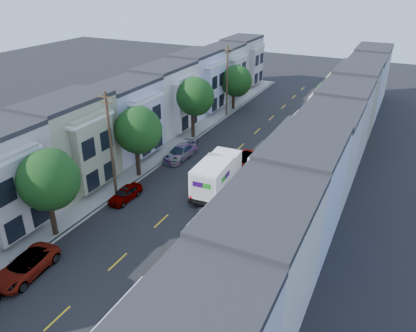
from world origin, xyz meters
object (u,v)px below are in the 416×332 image
fedex_truck (216,174)px  lead_sedan (244,161)px  tree_far_r (325,94)px  parked_left_b (25,267)px  tree_d (195,97)px  utility_pole_near (111,145)px  tree_b (48,180)px  tree_e (236,81)px  parked_right_d (298,126)px  parked_left_d (180,152)px  tree_c (138,130)px  parked_right_b (190,255)px  utility_pole_far (227,81)px  parked_right_c (284,144)px  parked_right_a (175,275)px  parked_left_c (125,194)px

fedex_truck → lead_sedan: size_ratio=1.29×
tree_far_r → parked_left_b: bearing=-106.0°
tree_d → lead_sedan: size_ratio=1.44×
utility_pole_near → tree_b: bearing=-90.0°
tree_b → tree_e: 36.77m
lead_sedan → parked_right_d: (2.40, 13.36, 0.01)m
parked_left_d → tree_c: bearing=-101.2°
parked_left_d → parked_right_d: bearing=58.1°
tree_far_r → utility_pole_near: size_ratio=0.57×
parked_right_b → tree_e: bearing=103.6°
tree_d → tree_e: tree_d is taller
tree_c → tree_far_r: tree_c is taller
tree_c → parked_left_b: 16.76m
tree_e → utility_pole_far: utility_pole_far is taller
lead_sedan → parked_right_c: lead_sedan is taller
tree_far_r → parked_right_b: size_ratio=1.26×
lead_sedan → parked_right_a: (2.40, -18.91, -0.08)m
tree_c → parked_right_b: tree_c is taller
parked_right_a → parked_right_c: 25.68m
utility_pole_near → parked_right_b: utility_pole_near is taller
tree_far_r → tree_c: bearing=-117.7°
utility_pole_far → parked_right_b: bearing=-70.6°
parked_left_c → parked_right_a: 12.42m
tree_e → parked_right_b: size_ratio=1.52×
parked_right_c → parked_left_b: bearing=-102.5°
utility_pole_near → lead_sedan: (8.80, 10.87, -4.40)m
tree_far_r → parked_left_d: tree_far_r is taller
tree_b → tree_c: 11.65m
tree_d → tree_far_r: 18.69m
tree_e → parked_left_d: 19.77m
tree_b → parked_right_b: 12.14m
lead_sedan → parked_right_a: bearing=-78.3°
tree_e → tree_far_r: 13.20m
parked_left_b → parked_left_d: (0.00, 21.85, 0.04)m
tree_far_r → parked_right_c: tree_far_r is taller
utility_pole_far → parked_right_d: utility_pole_far is taller
tree_e → tree_c: bearing=-90.0°
tree_far_r → parked_right_d: tree_far_r is taller
tree_b → utility_pole_far: utility_pole_far is taller
tree_b → tree_far_r: bearing=70.3°
utility_pole_near → lead_sedan: 14.66m
parked_right_a → tree_b: bearing=179.1°
tree_c → fedex_truck: bearing=4.6°
parked_left_c → parked_right_d: parked_right_d is taller
parked_left_d → parked_right_d: parked_right_d is taller
utility_pole_far → fedex_truck: 22.97m
parked_left_c → parked_right_d: size_ratio=0.87×
tree_b → parked_left_b: size_ratio=1.48×
tree_b → parked_right_a: size_ratio=1.84×
lead_sedan → fedex_truck: bearing=-90.3°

